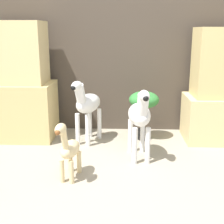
{
  "coord_description": "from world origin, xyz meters",
  "views": [
    {
      "loc": [
        0.04,
        -1.79,
        1.12
      ],
      "look_at": [
        -0.06,
        1.05,
        0.37
      ],
      "focal_mm": 50.0,
      "sensor_mm": 36.0,
      "label": 1
    }
  ],
  "objects": [
    {
      "name": "ground_plane",
      "position": [
        0.0,
        0.0,
        0.0
      ],
      "size": [
        14.0,
        14.0,
        0.0
      ],
      "primitive_type": "plane",
      "color": "#9E937F"
    },
    {
      "name": "wall_back",
      "position": [
        0.0,
        1.72,
        1.1
      ],
      "size": [
        6.4,
        0.08,
        2.2
      ],
      "color": "#473D33",
      "rests_on": "ground_plane"
    },
    {
      "name": "rock_pillar_left",
      "position": [
        -1.07,
        1.37,
        0.55
      ],
      "size": [
        0.76,
        0.5,
        1.21
      ],
      "color": "#D1B775",
      "rests_on": "ground_plane"
    },
    {
      "name": "rock_pillar_right",
      "position": [
        1.07,
        1.37,
        0.52
      ],
      "size": [
        0.76,
        0.5,
        1.15
      ],
      "color": "#DBC184",
      "rests_on": "ground_plane"
    },
    {
      "name": "zebra_right",
      "position": [
        0.19,
        0.82,
        0.4
      ],
      "size": [
        0.23,
        0.5,
        0.66
      ],
      "color": "white",
      "rests_on": "ground_plane"
    },
    {
      "name": "zebra_left",
      "position": [
        -0.32,
        1.23,
        0.4
      ],
      "size": [
        0.32,
        0.5,
        0.66
      ],
      "color": "white",
      "rests_on": "ground_plane"
    },
    {
      "name": "giraffe_figurine",
      "position": [
        -0.37,
        0.41,
        0.25
      ],
      "size": [
        0.17,
        0.39,
        0.49
      ],
      "color": "beige",
      "rests_on": "ground_plane"
    },
    {
      "name": "potted_palm_front",
      "position": [
        0.26,
        1.34,
        0.4
      ],
      "size": [
        0.31,
        0.31,
        0.51
      ],
      "color": "black",
      "rests_on": "ground_plane"
    }
  ]
}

